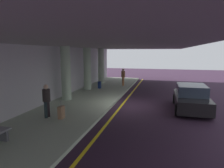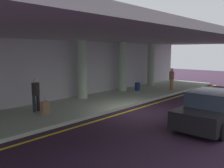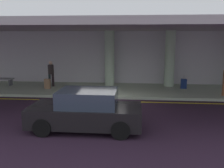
# 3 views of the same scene
# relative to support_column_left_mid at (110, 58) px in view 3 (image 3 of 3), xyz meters

# --- Properties ---
(ground_plane) EXTENTS (60.00, 60.00, 0.00)m
(ground_plane) POSITION_rel_support_column_left_mid_xyz_m (0.00, -4.42, -1.97)
(ground_plane) COLOR #2B1B2C
(sidewalk) EXTENTS (26.00, 4.20, 0.15)m
(sidewalk) POSITION_rel_support_column_left_mid_xyz_m (0.00, -1.32, -1.90)
(sidewalk) COLOR #A3B299
(sidewalk) RESTS_ON ground
(lane_stripe_yellow) EXTENTS (26.00, 0.14, 0.01)m
(lane_stripe_yellow) POSITION_rel_support_column_left_mid_xyz_m (0.00, -3.92, -1.97)
(lane_stripe_yellow) COLOR yellow
(lane_stripe_yellow) RESTS_ON ground
(support_column_left_mid) EXTENTS (0.66, 0.66, 3.65)m
(support_column_left_mid) POSITION_rel_support_column_left_mid_xyz_m (0.00, 0.00, 0.00)
(support_column_left_mid) COLOR #A2B99D
(support_column_left_mid) RESTS_ON sidewalk
(support_column_center) EXTENTS (0.66, 0.66, 3.65)m
(support_column_center) POSITION_rel_support_column_left_mid_xyz_m (4.00, 0.00, 0.00)
(support_column_center) COLOR #A1B79C
(support_column_center) RESTS_ON sidewalk
(ceiling_overhang) EXTENTS (28.00, 13.20, 0.30)m
(ceiling_overhang) POSITION_rel_support_column_left_mid_xyz_m (0.00, -1.82, 1.97)
(ceiling_overhang) COLOR #989093
(ceiling_overhang) RESTS_ON support_column_far_left
(terminal_back_wall) EXTENTS (26.00, 0.30, 3.80)m
(terminal_back_wall) POSITION_rel_support_column_left_mid_xyz_m (0.00, 0.93, -0.07)
(terminal_back_wall) COLOR #B7B4BA
(terminal_back_wall) RESTS_ON ground
(car_black) EXTENTS (4.10, 1.92, 1.50)m
(car_black) POSITION_rel_support_column_left_mid_xyz_m (-0.04, -8.10, -1.26)
(car_black) COLOR black
(car_black) RESTS_ON ground
(person_waiting_for_ride) EXTENTS (0.38, 0.38, 1.68)m
(person_waiting_for_ride) POSITION_rel_support_column_left_mid_xyz_m (-3.81, -0.85, -0.86)
(person_waiting_for_ride) COLOR #1B272A
(person_waiting_for_ride) RESTS_ON sidewalk
(suitcase_upright_primary) EXTENTS (0.36, 0.22, 0.90)m
(suitcase_upright_primary) POSITION_rel_support_column_left_mid_xyz_m (4.82, -0.84, -1.51)
(suitcase_upright_primary) COLOR navy
(suitcase_upright_primary) RESTS_ON sidewalk
(suitcase_upright_secondary) EXTENTS (0.36, 0.22, 0.90)m
(suitcase_upright_secondary) POSITION_rel_support_column_left_mid_xyz_m (-3.81, -1.64, -1.51)
(suitcase_upright_secondary) COLOR #8D6849
(suitcase_upright_secondary) RESTS_ON sidewalk
(bench_metal) EXTENTS (1.60, 0.50, 0.48)m
(bench_metal) POSITION_rel_support_column_left_mid_xyz_m (-7.30, -0.80, -1.47)
(bench_metal) COLOR slate
(bench_metal) RESTS_ON sidewalk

